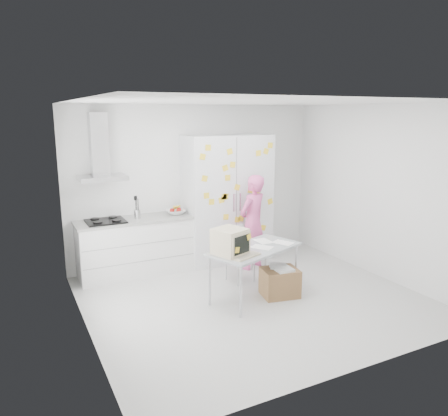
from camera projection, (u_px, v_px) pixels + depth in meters
name	position (u px, v px, depth m)	size (l,w,h in m)	color
floor	(253.00, 299.00, 6.17)	(4.50, 4.00, 0.02)	silver
walls	(230.00, 196.00, 6.50)	(4.52, 4.01, 2.70)	white
ceiling	(256.00, 102.00, 5.59)	(4.50, 4.00, 0.02)	white
counter_run	(136.00, 246.00, 7.02)	(1.84, 0.63, 1.28)	white
range_hood	(100.00, 154.00, 6.62)	(0.70, 0.48, 1.01)	silver
tall_cabinet	(227.00, 199.00, 7.59)	(1.50, 0.68, 2.20)	silver
person	(253.00, 222.00, 7.23)	(0.58, 0.38, 1.58)	#E2589C
desk	(240.00, 246.00, 5.86)	(1.50, 1.10, 1.08)	#A5ABB0
chair	(237.00, 250.00, 6.76)	(0.43, 0.43, 0.84)	silver
cardboard_box	(280.00, 282.00, 6.21)	(0.57, 0.49, 0.44)	olive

